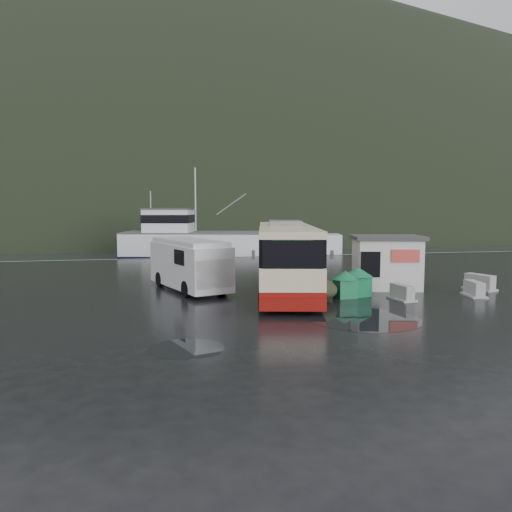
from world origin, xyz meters
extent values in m
plane|color=black|center=(0.00, 0.00, 0.00)|extent=(160.00, 160.00, 0.00)
cube|color=black|center=(0.00, 110.00, 0.00)|extent=(300.00, 180.00, 0.02)
cube|color=#999993|center=(0.00, 20.00, 0.00)|extent=(160.00, 0.60, 1.50)
ellipsoid|color=black|center=(10.00, 250.00, 0.00)|extent=(780.00, 540.00, 570.00)
cylinder|color=black|center=(2.97, -5.30, 0.01)|extent=(4.44, 4.44, 0.01)
cylinder|color=black|center=(-4.22, -8.03, 0.01)|extent=(2.39, 2.39, 0.01)
camera|label=1|loc=(-5.19, -23.42, 4.42)|focal=35.00mm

